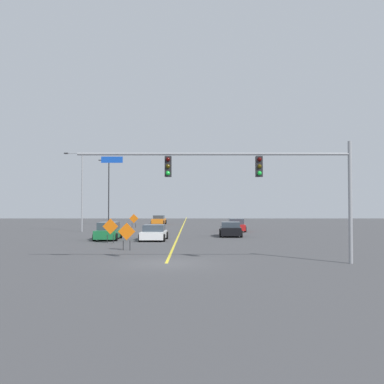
{
  "coord_description": "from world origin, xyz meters",
  "views": [
    {
      "loc": [
        1.3,
        -21.98,
        2.96
      ],
      "look_at": [
        1.43,
        32.75,
        4.61
      ],
      "focal_mm": 40.49,
      "sensor_mm": 36.0,
      "label": 1
    }
  ],
  "objects_px": {
    "construction_sign_right_lane": "(126,233)",
    "car_black_near": "(229,230)",
    "street_lamp_near_right": "(80,188)",
    "car_green_mid": "(107,231)",
    "construction_sign_median_near": "(109,228)",
    "car_red_approaching": "(235,225)",
    "car_white_far": "(153,233)",
    "construction_sign_left_lane": "(133,219)",
    "street_lamp_mid_right": "(108,187)",
    "traffic_signal_assembly": "(252,173)",
    "car_orange_passing": "(158,220)"
  },
  "relations": [
    {
      "from": "car_black_near",
      "to": "car_green_mid",
      "type": "distance_m",
      "value": 11.45
    },
    {
      "from": "traffic_signal_assembly",
      "to": "car_orange_passing",
      "type": "xyz_separation_m",
      "value": [
        -8.23,
        44.58,
        -3.95
      ]
    },
    {
      "from": "street_lamp_near_right",
      "to": "car_black_near",
      "type": "relative_size",
      "value": 2.18
    },
    {
      "from": "traffic_signal_assembly",
      "to": "car_white_far",
      "type": "bearing_deg",
      "value": 113.61
    },
    {
      "from": "car_green_mid",
      "to": "traffic_signal_assembly",
      "type": "bearing_deg",
      "value": -55.85
    },
    {
      "from": "street_lamp_mid_right",
      "to": "car_black_near",
      "type": "bearing_deg",
      "value": -55.6
    },
    {
      "from": "street_lamp_mid_right",
      "to": "construction_sign_right_lane",
      "type": "height_order",
      "value": "street_lamp_mid_right"
    },
    {
      "from": "traffic_signal_assembly",
      "to": "construction_sign_right_lane",
      "type": "relative_size",
      "value": 7.78
    },
    {
      "from": "street_lamp_near_right",
      "to": "car_orange_passing",
      "type": "relative_size",
      "value": 2.09
    },
    {
      "from": "car_red_approaching",
      "to": "car_white_far",
      "type": "distance_m",
      "value": 14.83
    },
    {
      "from": "construction_sign_right_lane",
      "to": "street_lamp_mid_right",
      "type": "bearing_deg",
      "value": 102.73
    },
    {
      "from": "traffic_signal_assembly",
      "to": "car_red_approaching",
      "type": "xyz_separation_m",
      "value": [
        1.85,
        26.86,
        -3.93
      ]
    },
    {
      "from": "construction_sign_median_near",
      "to": "car_green_mid",
      "type": "xyz_separation_m",
      "value": [
        -0.85,
        3.54,
        -0.5
      ]
    },
    {
      "from": "street_lamp_near_right",
      "to": "construction_sign_left_lane",
      "type": "bearing_deg",
      "value": 59.02
    },
    {
      "from": "street_lamp_near_right",
      "to": "street_lamp_mid_right",
      "type": "distance_m",
      "value": 16.18
    },
    {
      "from": "street_lamp_mid_right",
      "to": "car_black_near",
      "type": "relative_size",
      "value": 2.4
    },
    {
      "from": "car_black_near",
      "to": "construction_sign_right_lane",
      "type": "bearing_deg",
      "value": -122.17
    },
    {
      "from": "car_green_mid",
      "to": "construction_sign_median_near",
      "type": "bearing_deg",
      "value": -76.56
    },
    {
      "from": "car_green_mid",
      "to": "car_black_near",
      "type": "bearing_deg",
      "value": 18.96
    },
    {
      "from": "street_lamp_near_right",
      "to": "construction_sign_median_near",
      "type": "height_order",
      "value": "street_lamp_near_right"
    },
    {
      "from": "traffic_signal_assembly",
      "to": "street_lamp_mid_right",
      "type": "bearing_deg",
      "value": 110.14
    },
    {
      "from": "construction_sign_right_lane",
      "to": "car_white_far",
      "type": "height_order",
      "value": "construction_sign_right_lane"
    },
    {
      "from": "construction_sign_left_lane",
      "to": "construction_sign_median_near",
      "type": "xyz_separation_m",
      "value": [
        1.22,
        -22.62,
        0.09
      ]
    },
    {
      "from": "car_red_approaching",
      "to": "car_white_far",
      "type": "bearing_deg",
      "value": -123.49
    },
    {
      "from": "construction_sign_median_near",
      "to": "car_red_approaching",
      "type": "relative_size",
      "value": 0.41
    },
    {
      "from": "car_orange_passing",
      "to": "construction_sign_left_lane",
      "type": "bearing_deg",
      "value": -103.56
    },
    {
      "from": "street_lamp_near_right",
      "to": "car_white_far",
      "type": "xyz_separation_m",
      "value": [
        9.22,
        -11.75,
        -4.28
      ]
    },
    {
      "from": "construction_sign_median_near",
      "to": "car_red_approaching",
      "type": "distance_m",
      "value": 18.94
    },
    {
      "from": "construction_sign_right_lane",
      "to": "construction_sign_left_lane",
      "type": "bearing_deg",
      "value": 96.72
    },
    {
      "from": "traffic_signal_assembly",
      "to": "car_white_far",
      "type": "height_order",
      "value": "traffic_signal_assembly"
    },
    {
      "from": "car_black_near",
      "to": "car_green_mid",
      "type": "xyz_separation_m",
      "value": [
        -10.83,
        -3.72,
        0.06
      ]
    },
    {
      "from": "traffic_signal_assembly",
      "to": "car_black_near",
      "type": "height_order",
      "value": "traffic_signal_assembly"
    },
    {
      "from": "construction_sign_right_lane",
      "to": "construction_sign_median_near",
      "type": "distance_m",
      "value": 5.71
    },
    {
      "from": "traffic_signal_assembly",
      "to": "construction_sign_median_near",
      "type": "bearing_deg",
      "value": 129.04
    },
    {
      "from": "street_lamp_mid_right",
      "to": "car_red_approaching",
      "type": "height_order",
      "value": "street_lamp_mid_right"
    },
    {
      "from": "traffic_signal_assembly",
      "to": "construction_sign_left_lane",
      "type": "xyz_separation_m",
      "value": [
        -10.7,
        34.31,
        -3.47
      ]
    },
    {
      "from": "construction_sign_right_lane",
      "to": "car_black_near",
      "type": "relative_size",
      "value": 0.44
    },
    {
      "from": "construction_sign_left_lane",
      "to": "car_green_mid",
      "type": "distance_m",
      "value": 19.09
    },
    {
      "from": "street_lamp_mid_right",
      "to": "car_orange_passing",
      "type": "height_order",
      "value": "street_lamp_mid_right"
    },
    {
      "from": "construction_sign_right_lane",
      "to": "car_orange_passing",
      "type": "height_order",
      "value": "construction_sign_right_lane"
    },
    {
      "from": "construction_sign_left_lane",
      "to": "street_lamp_mid_right",
      "type": "bearing_deg",
      "value": 120.97
    },
    {
      "from": "construction_sign_median_near",
      "to": "car_orange_passing",
      "type": "distance_m",
      "value": 32.91
    },
    {
      "from": "construction_sign_median_near",
      "to": "car_black_near",
      "type": "distance_m",
      "value": 12.36
    },
    {
      "from": "construction_sign_left_lane",
      "to": "car_orange_passing",
      "type": "distance_m",
      "value": 10.57
    },
    {
      "from": "street_lamp_near_right",
      "to": "construction_sign_median_near",
      "type": "xyz_separation_m",
      "value": [
        6.07,
        -14.54,
        -3.69
      ]
    },
    {
      "from": "street_lamp_mid_right",
      "to": "car_green_mid",
      "type": "xyz_separation_m",
      "value": [
        5.22,
        -27.16,
        -4.94
      ]
    },
    {
      "from": "construction_sign_median_near",
      "to": "car_black_near",
      "type": "height_order",
      "value": "construction_sign_median_near"
    },
    {
      "from": "construction_sign_right_lane",
      "to": "car_red_approaching",
      "type": "xyz_separation_m",
      "value": [
        9.26,
        20.49,
        -0.47
      ]
    },
    {
      "from": "street_lamp_near_right",
      "to": "car_green_mid",
      "type": "height_order",
      "value": "street_lamp_near_right"
    },
    {
      "from": "street_lamp_mid_right",
      "to": "car_red_approaching",
      "type": "xyz_separation_m",
      "value": [
        17.4,
        -15.54,
        -4.98
      ]
    }
  ]
}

